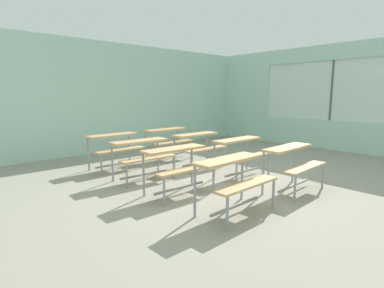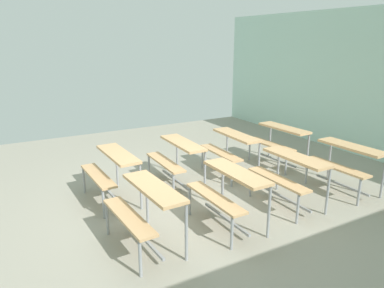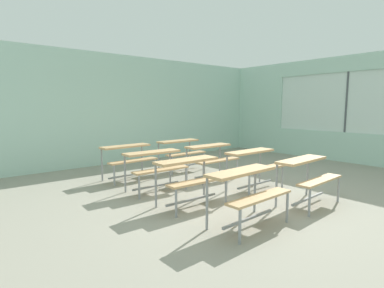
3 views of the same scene
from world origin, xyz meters
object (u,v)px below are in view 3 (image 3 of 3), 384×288
desk_bench_r1c0 (191,171)px  desk_bench_r3c0 (128,154)px  desk_bench_r0c0 (247,185)px  desk_bench_r2c1 (212,154)px  desk_bench_r2c0 (155,161)px  desk_bench_r3c1 (181,148)px  desk_bench_r1c1 (254,160)px  desk_bench_r0c1 (308,170)px

desk_bench_r1c0 → desk_bench_r3c0: bearing=90.0°
desk_bench_r0c0 → desk_bench_r3c0: size_ratio=0.99×
desk_bench_r2c1 → desk_bench_r0c0: bearing=-122.5°
desk_bench_r1c0 → desk_bench_r2c1: 1.83m
desk_bench_r3c0 → desk_bench_r2c0: bearing=-93.7°
desk_bench_r2c1 → desk_bench_r3c1: same height
desk_bench_r3c0 → desk_bench_r3c1: bearing=-0.4°
desk_bench_r1c0 → desk_bench_r2c0: same height
desk_bench_r2c1 → desk_bench_r3c1: bearing=88.2°
desk_bench_r2c1 → desk_bench_r3c0: same height
desk_bench_r1c0 → desk_bench_r2c0: size_ratio=0.99×
desk_bench_r0c0 → desk_bench_r3c1: bearing=65.1°
desk_bench_r2c0 → desk_bench_r2c1: size_ratio=1.01×
desk_bench_r2c0 → desk_bench_r3c0: size_ratio=1.00×
desk_bench_r3c0 → desk_bench_r3c1: size_ratio=1.01×
desk_bench_r0c0 → desk_bench_r2c1: bearing=55.7°
desk_bench_r1c0 → desk_bench_r3c1: size_ratio=1.00×
desk_bench_r0c0 → desk_bench_r1c1: (1.49, 1.08, 0.00)m
desk_bench_r0c0 → desk_bench_r1c0: bearing=91.4°
desk_bench_r0c0 → desk_bench_r3c0: (-0.01, 3.32, 0.00)m
desk_bench_r0c0 → desk_bench_r0c1: 1.43m
desk_bench_r1c1 → desk_bench_r1c0: bearing=178.4°
desk_bench_r0c0 → desk_bench_r0c1: (1.43, -0.05, 0.00)m
desk_bench_r0c0 → desk_bench_r0c1: same height
desk_bench_r2c0 → desk_bench_r2c1: bearing=2.0°
desk_bench_r3c1 → desk_bench_r2c1: bearing=-92.8°
desk_bench_r1c1 → desk_bench_r3c0: 2.70m
desk_bench_r0c1 → desk_bench_r2c1: 2.25m
desk_bench_r1c1 → desk_bench_r3c1: size_ratio=0.99×
desk_bench_r0c0 → desk_bench_r2c0: bearing=89.5°
desk_bench_r2c1 → desk_bench_r2c0: bearing=-179.5°
desk_bench_r0c1 → desk_bench_r1c0: size_ratio=1.01×
desk_bench_r0c1 → desk_bench_r1c0: bearing=139.4°
desk_bench_r2c0 → desk_bench_r3c0: 1.12m
desk_bench_r0c0 → desk_bench_r3c0: same height
desk_bench_r0c0 → desk_bench_r1c0: 1.12m
desk_bench_r3c0 → desk_bench_r3c1: (1.47, 0.05, 0.00)m
desk_bench_r1c1 → desk_bench_r2c1: same height
desk_bench_r1c1 → desk_bench_r2c0: 1.90m
desk_bench_r0c1 → desk_bench_r1c0: 1.89m
desk_bench_r0c1 → desk_bench_r1c1: 1.13m
desk_bench_r1c0 → desk_bench_r2c1: same height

